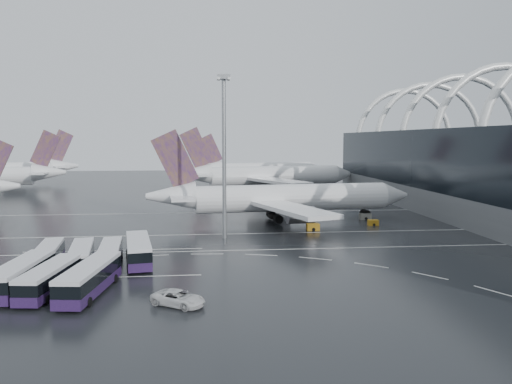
{
  "coord_description": "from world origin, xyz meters",
  "views": [
    {
      "loc": [
        -9.19,
        -79.97,
        17.57
      ],
      "look_at": [
        0.78,
        20.11,
        7.0
      ],
      "focal_mm": 35.0,
      "sensor_mm": 36.0,
      "label": 1
    }
  ],
  "objects": [
    {
      "name": "lane_marking_mid",
      "position": [
        0.0,
        12.0,
        0.01
      ],
      "size": [
        120.0,
        0.25,
        0.01
      ],
      "primitive_type": "cube",
      "color": "white",
      "rests_on": "ground"
    },
    {
      "name": "bus_row_far_c",
      "position": [
        -22.57,
        -22.89,
        1.88
      ],
      "size": [
        4.86,
        14.16,
        3.42
      ],
      "rotation": [
        0.0,
        0.0,
        1.44
      ],
      "color": "#24133D",
      "rests_on": "ground"
    },
    {
      "name": "bus_row_near_a",
      "position": [
        -31.12,
        -9.81,
        1.64
      ],
      "size": [
        4.27,
        12.37,
        2.98
      ],
      "rotation": [
        0.0,
        0.0,
        1.7
      ],
      "color": "#24133D",
      "rests_on": "ground"
    },
    {
      "name": "gse_cart_belly_c",
      "position": [
        11.36,
        14.28,
        0.67
      ],
      "size": [
        2.44,
        1.44,
        1.33
      ],
      "primitive_type": "cube",
      "color": "#AB7616",
      "rests_on": "ground"
    },
    {
      "name": "floodlight_mast",
      "position": [
        -6.06,
        8.12,
        18.09
      ],
      "size": [
        2.21,
        2.21,
        28.77
      ],
      "color": "gray",
      "rests_on": "ground"
    },
    {
      "name": "jet_remote_far",
      "position": [
        -83.94,
        122.93,
        5.63
      ],
      "size": [
        47.6,
        38.89,
        21.8
      ],
      "rotation": [
        0.0,
        0.0,
        3.59
      ],
      "color": "white",
      "rests_on": "ground"
    },
    {
      "name": "bus_row_far_b",
      "position": [
        -27.21,
        -21.91,
        1.74
      ],
      "size": [
        4.41,
        13.1,
        3.16
      ],
      "rotation": [
        0.0,
        0.0,
        1.45
      ],
      "color": "#24133D",
      "rests_on": "ground"
    },
    {
      "name": "airliner_gate_c",
      "position": [
        12.79,
        125.71,
        5.0
      ],
      "size": [
        55.58,
        50.5,
        20.01
      ],
      "rotation": [
        0.0,
        0.0,
        0.26
      ],
      "color": "white",
      "rests_on": "ground"
    },
    {
      "name": "bus_row_near_b",
      "position": [
        -26.49,
        -10.47,
        1.66
      ],
      "size": [
        4.69,
        12.53,
        3.02
      ],
      "rotation": [
        0.0,
        0.0,
        1.73
      ],
      "color": "#24133D",
      "rests_on": "ground"
    },
    {
      "name": "bus_bay_line_south",
      "position": [
        -24.0,
        -16.0,
        0.01
      ],
      "size": [
        28.0,
        0.25,
        0.01
      ],
      "primitive_type": "cube",
      "color": "white",
      "rests_on": "ground"
    },
    {
      "name": "gse_cart_belly_d",
      "position": [
        25.69,
        26.2,
        0.67
      ],
      "size": [
        2.47,
        1.46,
        1.35
      ],
      "primitive_type": "cube",
      "color": "slate",
      "rests_on": "ground"
    },
    {
      "name": "lane_marking_near",
      "position": [
        0.0,
        -2.0,
        0.01
      ],
      "size": [
        120.0,
        0.25,
        0.01
      ],
      "primitive_type": "cube",
      "color": "white",
      "rests_on": "ground"
    },
    {
      "name": "gse_cart_belly_a",
      "position": [
        24.84,
        18.42,
        0.58
      ],
      "size": [
        2.12,
        1.25,
        1.15
      ],
      "primitive_type": "cube",
      "color": "#AB7616",
      "rests_on": "ground"
    },
    {
      "name": "airliner_main",
      "position": [
        6.32,
        25.22,
        4.94
      ],
      "size": [
        58.24,
        50.75,
        19.71
      ],
      "rotation": [
        0.0,
        0.0,
        0.11
      ],
      "color": "white",
      "rests_on": "ground"
    },
    {
      "name": "airliner_gate_b",
      "position": [
        10.48,
        84.64,
        5.41
      ],
      "size": [
        61.93,
        54.78,
        21.62
      ],
      "rotation": [
        0.0,
        0.0,
        0.21
      ],
      "color": "white",
      "rests_on": "ground"
    },
    {
      "name": "bus_row_near_c",
      "position": [
        -22.72,
        -9.84,
        1.63
      ],
      "size": [
        4.05,
        12.29,
        2.97
      ],
      "rotation": [
        0.0,
        0.0,
        1.68
      ],
      "color": "#24133D",
      "rests_on": "ground"
    },
    {
      "name": "van_curve_a",
      "position": [
        -12.31,
        -28.01,
        0.83
      ],
      "size": [
        6.5,
        5.53,
        1.66
      ],
      "primitive_type": "imported",
      "rotation": [
        0.0,
        0.0,
        1.0
      ],
      "color": "silver",
      "rests_on": "ground"
    },
    {
      "name": "lane_marking_far",
      "position": [
        0.0,
        40.0,
        0.01
      ],
      "size": [
        120.0,
        0.25,
        0.01
      ],
      "primitive_type": "cube",
      "color": "white",
      "rests_on": "ground"
    },
    {
      "name": "bus_row_far_a",
      "position": [
        -30.85,
        -20.73,
        1.86
      ],
      "size": [
        3.97,
        13.93,
        3.39
      ],
      "rotation": [
        0.0,
        0.0,
        1.51
      ],
      "color": "#24133D",
      "rests_on": "ground"
    },
    {
      "name": "bus_bay_line_north",
      "position": [
        -24.0,
        0.0,
        0.01
      ],
      "size": [
        28.0,
        0.25,
        0.01
      ],
      "primitive_type": "cube",
      "color": "white",
      "rests_on": "ground"
    },
    {
      "name": "bus_row_near_d",
      "position": [
        -19.0,
        -8.65,
        1.89
      ],
      "size": [
        5.4,
        14.33,
        3.45
      ],
      "rotation": [
        0.0,
        0.0,
        1.74
      ],
      "color": "#24133D",
      "rests_on": "ground"
    },
    {
      "name": "ground",
      "position": [
        0.0,
        0.0,
        0.0
      ],
      "size": [
        420.0,
        420.0,
        0.0
      ],
      "primitive_type": "plane",
      "color": "black",
      "rests_on": "ground"
    }
  ]
}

